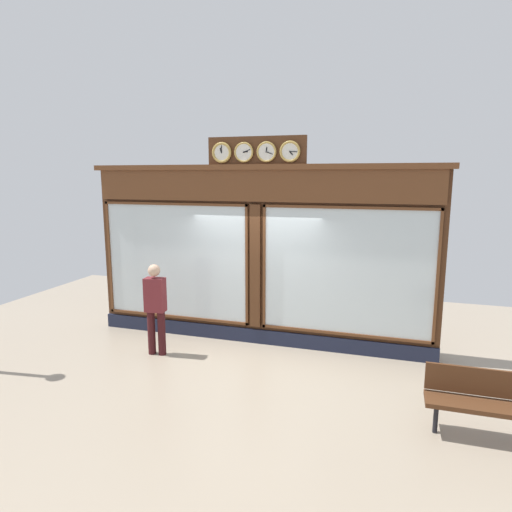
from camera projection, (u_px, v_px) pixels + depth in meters
name	position (u px, v px, depth m)	size (l,w,h in m)	color
ground_plane	(196.00, 413.00, 6.17)	(14.00, 14.00, 0.00)	gray
shop_facade	(258.00, 254.00, 8.61)	(6.87, 0.42, 3.96)	#4C2B16
pedestrian	(155.00, 305.00, 8.07)	(0.38, 0.26, 1.69)	#3A1316
street_bench	(485.00, 399.00, 5.52)	(1.40, 0.40, 0.87)	#4C2B16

